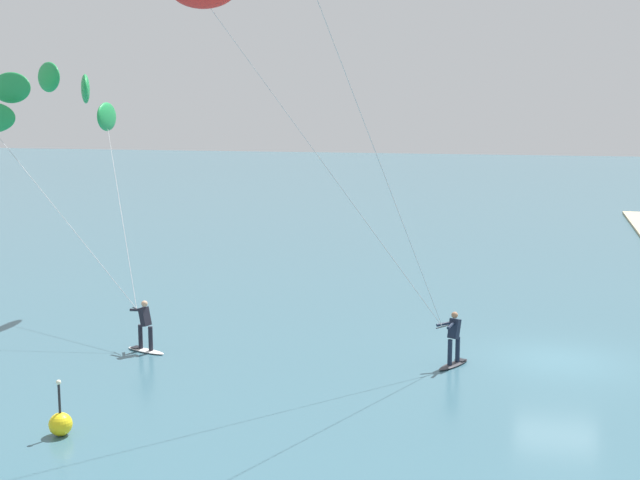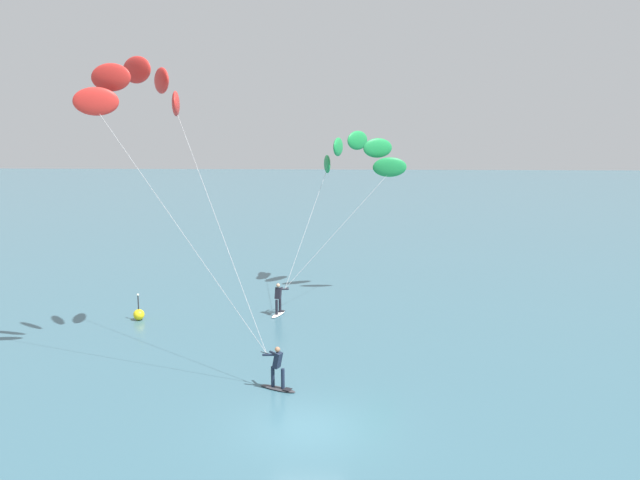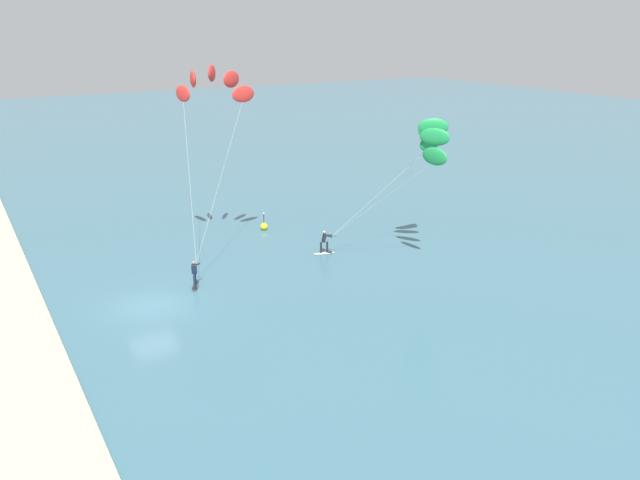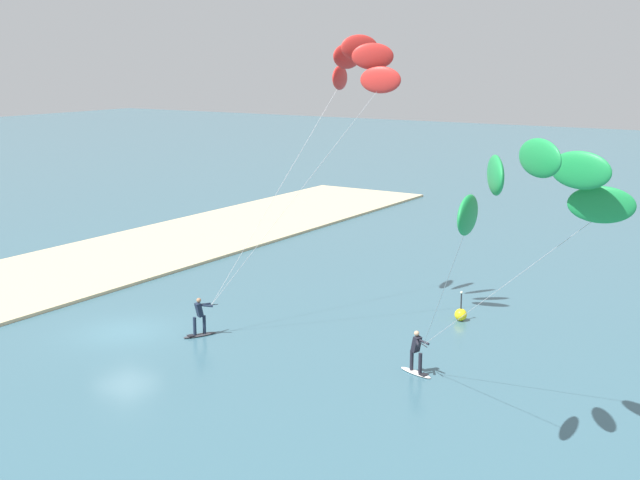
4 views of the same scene
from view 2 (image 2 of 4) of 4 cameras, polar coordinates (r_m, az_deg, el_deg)
ground_plane at (r=22.48m, az=-1.05°, el=-15.97°), size 240.00×240.00×0.00m
kitesurfer_nearshore at (r=28.55m, az=-15.11°, el=11.84°), size 8.91×7.23×12.57m
kitesurfer_mid_water at (r=38.44m, az=3.03°, el=7.08°), size 7.30×8.70×9.42m
marker_buoy at (r=34.81m, az=-15.42°, el=-6.22°), size 0.56×0.56×1.38m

